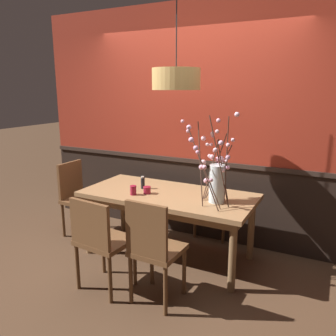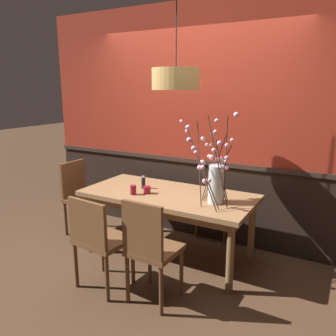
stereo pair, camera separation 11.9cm
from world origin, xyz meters
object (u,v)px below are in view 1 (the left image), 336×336
Objects in this scene: dining_table at (168,200)px; candle_holder_nearer_center at (147,190)px; pendant_lamp at (176,79)px; chair_near_side_right at (153,246)px; chair_far_side_right at (217,195)px; chair_near_side_left at (100,238)px; condiment_bottle at (143,183)px; chair_head_west_end at (78,194)px; candle_holder_nearer_edge at (133,190)px; vase_with_blossoms at (216,178)px.

candle_holder_nearer_center reaches higher than dining_table.
pendant_lamp is (0.09, -0.00, 1.26)m from dining_table.
chair_far_side_right is at bearing 90.38° from chair_near_side_right.
chair_near_side_right is 0.88m from candle_holder_nearer_center.
chair_far_side_right is at bearing 73.17° from chair_near_side_left.
pendant_lamp is at bearing 22.80° from candle_holder_nearer_center.
chair_far_side_right is 6.38× the size of condiment_bottle.
chair_near_side_right is 11.59× the size of candle_holder_nearer_center.
chair_near_side_left is 0.53m from chair_near_side_right.
chair_head_west_end is 1.14m from candle_holder_nearer_center.
candle_holder_nearer_edge is at bearing 95.08° from chair_near_side_left.
chair_head_west_end is (-1.56, -0.80, 0.00)m from chair_far_side_right.
condiment_bottle is (0.97, -0.00, 0.28)m from chair_head_west_end.
dining_table is at bearing 32.23° from candle_holder_nearer_center.
dining_table is 2.08× the size of vase_with_blossoms.
chair_near_side_right is (0.28, -0.82, -0.12)m from dining_table.
vase_with_blossoms reaches higher than condiment_bottle.
vase_with_blossoms is (0.79, 0.82, 0.46)m from chair_near_side_left.
chair_near_side_left is 0.97× the size of chair_head_west_end.
chair_far_side_right is at bearing 27.04° from chair_head_west_end.
dining_table is 22.51× the size of candle_holder_nearer_center.
chair_head_west_end reaches higher than condiment_bottle.
pendant_lamp reaches higher than candle_holder_nearer_center.
dining_table is at bearing 174.91° from vase_with_blossoms.
vase_with_blossoms reaches higher than chair_far_side_right.
chair_near_side_left is at bearing -174.45° from chair_near_side_right.
chair_head_west_end reaches higher than chair_near_side_left.
vase_with_blossoms is 6.26× the size of condiment_bottle.
chair_near_side_right is at bearing -45.89° from candle_holder_nearer_edge.
candle_holder_nearer_edge is 0.24m from condiment_bottle.
condiment_bottle is (-0.60, -0.80, 0.28)m from chair_far_side_right.
chair_far_side_right is at bearing 61.36° from candle_holder_nearer_edge.
vase_with_blossoms is 0.88m from candle_holder_nearer_edge.
chair_far_side_right reaches higher than chair_near_side_left.
condiment_bottle is (-0.61, 0.84, 0.27)m from chair_near_side_right.
chair_head_west_end is 9.32× the size of candle_holder_nearer_edge.
pendant_lamp is at bearing 29.27° from candle_holder_nearer_edge.
dining_table is 13.05× the size of condiment_bottle.
pendant_lamp is at bearing 174.15° from vase_with_blossoms.
candle_holder_nearer_edge is at bearing -13.84° from chair_head_west_end.
vase_with_blossoms reaches higher than chair_near_side_left.
dining_table is 0.64m from vase_with_blossoms.
vase_with_blossoms is 0.89m from condiment_bottle.
chair_far_side_right is 0.95× the size of chair_near_side_right.
condiment_bottle is 1.19m from pendant_lamp.
candle_holder_nearer_edge is at bearing -137.46° from candle_holder_nearer_center.
chair_near_side_right is (0.01, -1.64, 0.02)m from chair_far_side_right.
candle_holder_nearer_center is 0.58× the size of condiment_bottle.
pendant_lamp is at bearing -1.21° from dining_table.
chair_far_side_right is 1.08m from candle_holder_nearer_center.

